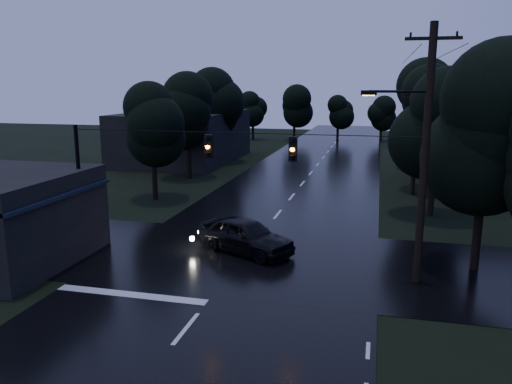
% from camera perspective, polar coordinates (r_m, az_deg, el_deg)
% --- Properties ---
extents(main_road, '(12.00, 120.00, 0.02)m').
position_cam_1_polar(main_road, '(40.05, 5.32, 0.93)').
color(main_road, black).
rests_on(main_road, ground).
extents(cross_street, '(60.00, 9.00, 0.02)m').
position_cam_1_polar(cross_street, '(22.99, -1.49, -7.54)').
color(cross_street, black).
rests_on(cross_street, ground).
extents(building_far_right, '(10.00, 14.00, 4.40)m').
position_cam_1_polar(building_far_right, '(44.01, 24.58, 3.80)').
color(building_far_right, black).
rests_on(building_far_right, ground).
extents(building_far_left, '(10.00, 16.00, 5.00)m').
position_cam_1_polar(building_far_left, '(52.97, -8.18, 6.33)').
color(building_far_left, black).
rests_on(building_far_left, ground).
extents(utility_pole_main, '(3.50, 0.30, 10.00)m').
position_cam_1_polar(utility_pole_main, '(20.09, 18.52, 4.42)').
color(utility_pole_main, black).
rests_on(utility_pole_main, ground).
extents(utility_pole_far, '(2.00, 0.30, 7.50)m').
position_cam_1_polar(utility_pole_far, '(37.16, 17.78, 5.59)').
color(utility_pole_far, black).
rests_on(utility_pole_far, ground).
extents(anchor_pole_left, '(0.18, 0.18, 6.00)m').
position_cam_1_polar(anchor_pole_left, '(24.35, -19.46, 0.21)').
color(anchor_pole_left, black).
rests_on(anchor_pole_left, ground).
extents(span_signals, '(15.00, 0.37, 1.12)m').
position_cam_1_polar(span_signals, '(20.68, -0.82, 5.20)').
color(span_signals, black).
rests_on(span_signals, ground).
extents(tree_corner_near, '(4.48, 4.48, 9.44)m').
position_cam_1_polar(tree_corner_near, '(22.35, 24.93, 6.54)').
color(tree_corner_near, black).
rests_on(tree_corner_near, ground).
extents(tree_left_a, '(3.92, 3.92, 8.26)m').
position_cam_1_polar(tree_left_a, '(34.30, -11.78, 7.71)').
color(tree_left_a, black).
rests_on(tree_left_a, ground).
extents(tree_left_b, '(4.20, 4.20, 8.85)m').
position_cam_1_polar(tree_left_b, '(41.85, -7.80, 9.11)').
color(tree_left_b, black).
rests_on(tree_left_b, ground).
extents(tree_left_c, '(4.48, 4.48, 9.44)m').
position_cam_1_polar(tree_left_c, '(51.44, -4.30, 10.15)').
color(tree_left_c, black).
rests_on(tree_left_c, ground).
extents(tree_right_a, '(4.20, 4.20, 8.85)m').
position_cam_1_polar(tree_right_a, '(31.11, 19.98, 7.50)').
color(tree_right_a, black).
rests_on(tree_right_a, ground).
extents(tree_right_b, '(4.48, 4.48, 9.44)m').
position_cam_1_polar(tree_right_b, '(39.10, 19.72, 8.87)').
color(tree_right_b, black).
rests_on(tree_right_b, ground).
extents(tree_right_c, '(4.76, 4.76, 10.03)m').
position_cam_1_polar(tree_right_c, '(49.09, 19.33, 9.86)').
color(tree_right_c, black).
rests_on(tree_right_c, ground).
extents(car, '(5.25, 3.83, 1.66)m').
position_cam_1_polar(car, '(23.47, -1.22, -4.99)').
color(car, black).
rests_on(car, ground).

